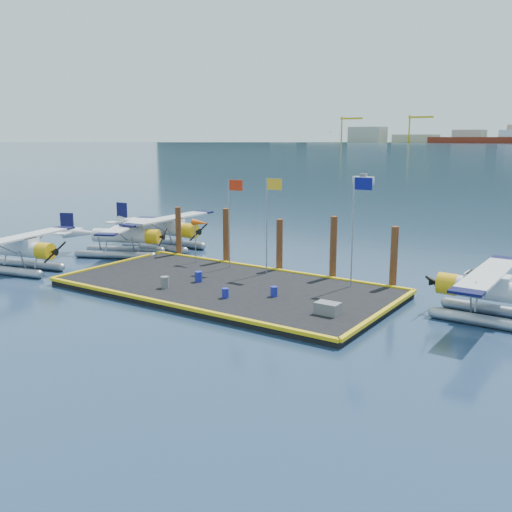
% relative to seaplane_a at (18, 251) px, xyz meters
% --- Properties ---
extents(ground, '(4000.00, 4000.00, 0.00)m').
position_rel_seaplane_a_xyz_m(ground, '(14.93, 3.94, -1.46)').
color(ground, '#162C43').
rests_on(ground, ground).
extents(dock, '(20.00, 10.00, 0.40)m').
position_rel_seaplane_a_xyz_m(dock, '(14.93, 3.94, -1.26)').
color(dock, black).
rests_on(dock, ground).
extents(dock_bumpers, '(20.25, 10.25, 0.18)m').
position_rel_seaplane_a_xyz_m(dock_bumpers, '(14.93, 3.94, -0.97)').
color(dock_bumpers, gold).
rests_on(dock_bumpers, dock).
extents(seaplane_a, '(8.73, 9.48, 3.36)m').
position_rel_seaplane_a_xyz_m(seaplane_a, '(0.00, 0.00, 0.00)').
color(seaplane_a, gray).
rests_on(seaplane_a, ground).
extents(seaplane_b, '(8.61, 9.02, 3.32)m').
position_rel_seaplane_a_xyz_m(seaplane_b, '(2.12, 7.82, -0.02)').
color(seaplane_b, gray).
rests_on(seaplane_b, ground).
extents(seaplane_c, '(9.09, 10.01, 3.57)m').
position_rel_seaplane_a_xyz_m(seaplane_c, '(2.82, 11.89, 0.09)').
color(seaplane_c, gray).
rests_on(seaplane_c, ground).
extents(seaplane_d, '(8.50, 9.36, 3.35)m').
position_rel_seaplane_a_xyz_m(seaplane_d, '(29.69, 6.79, -0.01)').
color(seaplane_d, gray).
rests_on(seaplane_d, ground).
extents(drum_0, '(0.46, 0.46, 0.64)m').
position_rel_seaplane_a_xyz_m(drum_0, '(13.12, 3.56, -0.74)').
color(drum_0, '#1B2196').
rests_on(drum_0, dock).
extents(drum_1, '(0.39, 0.39, 0.55)m').
position_rel_seaplane_a_xyz_m(drum_1, '(16.66, 1.59, -0.79)').
color(drum_1, '#1B2196').
rests_on(drum_1, dock).
extents(drum_2, '(0.40, 0.40, 0.56)m').
position_rel_seaplane_a_xyz_m(drum_2, '(18.74, 3.36, -0.78)').
color(drum_2, '#1B2196').
rests_on(drum_2, dock).
extents(drum_3, '(0.49, 0.49, 0.69)m').
position_rel_seaplane_a_xyz_m(drum_3, '(12.41, 1.30, -0.72)').
color(drum_3, slate).
rests_on(drum_3, dock).
extents(crate, '(1.21, 0.81, 0.60)m').
position_rel_seaplane_a_xyz_m(crate, '(22.74, 2.10, -0.76)').
color(crate, slate).
rests_on(crate, dock).
extents(flagpole_red, '(1.14, 0.08, 6.00)m').
position_rel_seaplane_a_xyz_m(flagpole_red, '(12.63, 7.74, 2.93)').
color(flagpole_red, gray).
rests_on(flagpole_red, dock).
extents(flagpole_yellow, '(1.14, 0.08, 6.20)m').
position_rel_seaplane_a_xyz_m(flagpole_yellow, '(15.63, 7.74, 3.05)').
color(flagpole_yellow, gray).
rests_on(flagpole_yellow, dock).
extents(flagpole_blue, '(1.14, 0.08, 6.50)m').
position_rel_seaplane_a_xyz_m(flagpole_blue, '(21.62, 7.74, 3.22)').
color(flagpole_blue, gray).
rests_on(flagpole_blue, dock).
extents(windsock, '(1.40, 0.44, 3.12)m').
position_rel_seaplane_a_xyz_m(windsock, '(9.90, 7.74, 1.77)').
color(windsock, gray).
rests_on(windsock, dock).
extents(piling_0, '(0.44, 0.44, 4.00)m').
position_rel_seaplane_a_xyz_m(piling_0, '(6.43, 9.34, 0.54)').
color(piling_0, '#4D2816').
rests_on(piling_0, ground).
extents(piling_1, '(0.44, 0.44, 4.20)m').
position_rel_seaplane_a_xyz_m(piling_1, '(10.93, 9.34, 0.64)').
color(piling_1, '#4D2816').
rests_on(piling_1, ground).
extents(piling_2, '(0.44, 0.44, 3.80)m').
position_rel_seaplane_a_xyz_m(piling_2, '(15.43, 9.34, 0.44)').
color(piling_2, '#4D2816').
rests_on(piling_2, ground).
extents(piling_3, '(0.44, 0.44, 4.30)m').
position_rel_seaplane_a_xyz_m(piling_3, '(19.43, 9.34, 0.69)').
color(piling_3, '#4D2816').
rests_on(piling_3, ground).
extents(piling_4, '(0.44, 0.44, 4.00)m').
position_rel_seaplane_a_xyz_m(piling_4, '(23.43, 9.34, 0.54)').
color(piling_4, '#4D2816').
rests_on(piling_4, ground).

